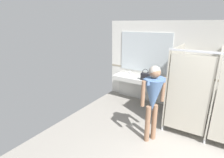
# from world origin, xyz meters

# --- Properties ---
(vanity_counter) EXTENTS (1.81, 0.55, 0.95)m
(vanity_counter) POSITION_xyz_m (-2.48, 2.51, 0.61)
(vanity_counter) COLOR silver
(vanity_counter) RESTS_ON ground_plane
(mirror_panel) EXTENTS (1.71, 0.02, 1.26)m
(mirror_panel) POSITION_xyz_m (-2.48, 2.70, 1.62)
(mirror_panel) COLOR silver
(mirror_panel) RESTS_ON wall_back
(person_standing) EXTENTS (0.55, 0.55, 1.72)m
(person_standing) POSITION_xyz_m (-1.44, 0.72, 1.10)
(person_standing) COLOR #8C664C
(person_standing) RESTS_ON ground_plane
(handbag) EXTENTS (0.26, 0.13, 0.36)m
(handbag) POSITION_xyz_m (-2.25, 2.28, 0.96)
(handbag) COLOR black
(handbag) RESTS_ON vanity_counter
(soap_dispenser) EXTENTS (0.07, 0.07, 0.18)m
(soap_dispenser) POSITION_xyz_m (-2.30, 2.59, 0.91)
(soap_dispenser) COLOR white
(soap_dispenser) RESTS_ON vanity_counter
(paper_cup) EXTENTS (0.07, 0.07, 0.09)m
(paper_cup) POSITION_xyz_m (-2.07, 2.32, 0.88)
(paper_cup) COLOR white
(paper_cup) RESTS_ON vanity_counter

